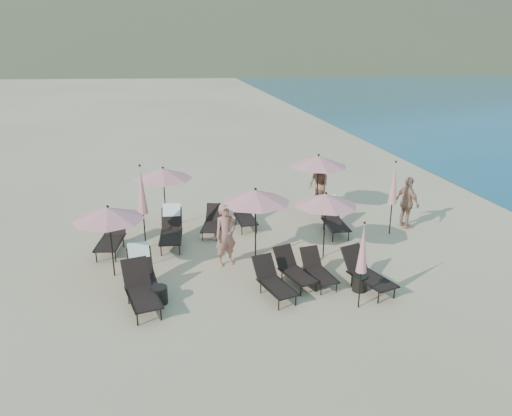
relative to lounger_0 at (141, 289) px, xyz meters
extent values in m
plane|color=#D6BA8C|center=(4.18, 0.40, -0.49)|extent=(800.00, 800.00, 0.00)
cone|color=brown|center=(194.18, 330.40, 15.51)|extent=(280.00, 280.00, 32.00)
cube|color=beige|center=(-40.82, 310.40, 18.51)|extent=(18.00, 16.00, 38.00)
cube|color=black|center=(0.07, -0.30, -0.11)|extent=(0.95, 1.43, 0.05)
cube|color=black|center=(-0.13, 0.56, 0.22)|extent=(0.77, 0.63, 0.68)
cylinder|color=black|center=(-0.09, -0.89, -0.30)|extent=(0.04, 0.04, 0.37)
cylinder|color=black|center=(-0.34, 0.21, -0.30)|extent=(0.04, 0.04, 0.37)
cylinder|color=black|center=(0.46, -0.77, -0.30)|extent=(0.04, 0.04, 0.37)
cylinder|color=black|center=(0.22, 0.33, -0.30)|extent=(0.04, 0.04, 0.37)
cube|color=black|center=(-0.27, -0.32, -0.09)|extent=(0.37, 1.45, 0.04)
cube|color=black|center=(0.37, -0.17, -0.09)|extent=(0.37, 1.45, 0.04)
cube|color=black|center=(0.07, 0.45, -0.11)|extent=(0.82, 1.36, 0.05)
cube|color=black|center=(-0.04, 1.31, 0.20)|extent=(0.72, 0.57, 0.66)
cylinder|color=black|center=(-0.13, -0.12, -0.31)|extent=(0.04, 0.04, 0.36)
cylinder|color=black|center=(-0.27, 0.98, -0.31)|extent=(0.04, 0.04, 0.36)
cylinder|color=black|center=(0.42, -0.05, -0.31)|extent=(0.04, 0.04, 0.36)
cylinder|color=black|center=(0.28, 1.05, -0.31)|extent=(0.04, 0.04, 0.36)
cube|color=black|center=(-0.25, 0.46, -0.10)|extent=(0.23, 1.44, 0.04)
cube|color=black|center=(0.39, 0.54, -0.10)|extent=(0.23, 1.44, 0.04)
cube|color=white|center=(-0.06, 1.46, 0.46)|extent=(0.61, 0.37, 0.40)
cube|color=black|center=(3.49, -0.34, -0.15)|extent=(0.88, 1.27, 0.05)
cube|color=black|center=(3.29, 0.41, 0.13)|extent=(0.69, 0.58, 0.59)
cylinder|color=black|center=(3.38, -0.87, -0.32)|extent=(0.03, 0.03, 0.33)
cylinder|color=black|center=(3.12, 0.08, -0.32)|extent=(0.03, 0.03, 0.33)
cylinder|color=black|center=(3.86, -0.74, -0.32)|extent=(0.03, 0.03, 0.33)
cylinder|color=black|center=(3.60, 0.22, -0.32)|extent=(0.03, 0.03, 0.33)
cube|color=black|center=(3.20, -0.37, -0.14)|extent=(0.38, 1.26, 0.04)
cube|color=black|center=(3.76, -0.22, -0.14)|extent=(0.38, 1.26, 0.04)
cube|color=black|center=(4.22, 0.24, -0.16)|extent=(0.89, 1.25, 0.05)
cube|color=black|center=(4.00, 0.96, 0.12)|extent=(0.68, 0.58, 0.58)
cylinder|color=black|center=(4.13, -0.28, -0.33)|extent=(0.03, 0.03, 0.32)
cylinder|color=black|center=(3.84, 0.64, -0.33)|extent=(0.03, 0.03, 0.32)
cylinder|color=black|center=(4.59, -0.14, -0.33)|extent=(0.03, 0.03, 0.32)
cylinder|color=black|center=(4.31, 0.78, -0.33)|extent=(0.03, 0.03, 0.32)
cube|color=black|center=(3.94, 0.20, -0.15)|extent=(0.41, 1.22, 0.04)
cube|color=black|center=(4.48, 0.37, -0.15)|extent=(0.41, 1.22, 0.04)
cube|color=black|center=(4.84, 0.14, -0.18)|extent=(0.70, 1.14, 0.04)
cube|color=black|center=(4.74, 0.85, 0.09)|extent=(0.60, 0.48, 0.55)
cylinder|color=black|center=(4.67, -0.33, -0.34)|extent=(0.03, 0.03, 0.30)
cylinder|color=black|center=(4.54, 0.58, -0.34)|extent=(0.03, 0.03, 0.30)
cylinder|color=black|center=(5.13, -0.26, -0.34)|extent=(0.03, 0.03, 0.30)
cylinder|color=black|center=(5.00, 0.64, -0.34)|extent=(0.03, 0.03, 0.30)
cube|color=black|center=(4.57, 0.15, -0.17)|extent=(0.21, 1.19, 0.04)
cube|color=black|center=(5.10, 0.23, -0.17)|extent=(0.21, 1.19, 0.04)
cube|color=black|center=(6.09, -0.46, -0.12)|extent=(0.99, 1.40, 0.05)
cube|color=black|center=(5.84, 0.35, 0.19)|extent=(0.76, 0.65, 0.65)
cylinder|color=black|center=(5.98, -1.05, -0.31)|extent=(0.04, 0.04, 0.36)
cylinder|color=black|center=(5.66, -0.01, -0.31)|extent=(0.04, 0.04, 0.36)
cylinder|color=black|center=(6.50, -0.88, -0.31)|extent=(0.04, 0.04, 0.36)
cylinder|color=black|center=(6.19, 0.15, -0.31)|extent=(0.04, 0.04, 0.36)
cube|color=black|center=(5.77, -0.51, -0.11)|extent=(0.46, 1.37, 0.04)
cube|color=black|center=(6.37, -0.32, -0.11)|extent=(0.46, 1.37, 0.04)
cube|color=black|center=(-1.03, 3.47, -0.10)|extent=(0.90, 1.43, 0.06)
cube|color=black|center=(-0.88, 4.36, 0.23)|extent=(0.76, 0.61, 0.69)
cylinder|color=black|center=(-1.40, 2.97, -0.30)|extent=(0.04, 0.04, 0.38)
cylinder|color=black|center=(-1.22, 4.10, -0.30)|extent=(0.04, 0.04, 0.38)
cylinder|color=black|center=(-0.83, 2.88, -0.30)|extent=(0.04, 0.04, 0.38)
cylinder|color=black|center=(-0.65, 4.01, -0.30)|extent=(0.04, 0.04, 0.38)
cube|color=black|center=(-1.35, 3.58, -0.09)|extent=(0.29, 1.49, 0.04)
cube|color=black|center=(-0.69, 3.47, -0.09)|extent=(0.29, 1.49, 0.04)
cube|color=black|center=(0.88, 3.60, -0.10)|extent=(0.80, 1.38, 0.05)
cube|color=black|center=(0.96, 4.48, 0.22)|extent=(0.72, 0.56, 0.68)
cylinder|color=black|center=(0.54, 3.08, -0.30)|extent=(0.04, 0.04, 0.37)
cylinder|color=black|center=(0.65, 4.20, -0.30)|extent=(0.04, 0.04, 0.37)
cylinder|color=black|center=(1.11, 3.02, -0.30)|extent=(0.04, 0.04, 0.37)
cylinder|color=black|center=(1.22, 4.15, -0.30)|extent=(0.04, 0.04, 0.37)
cube|color=black|center=(0.56, 3.68, -0.09)|extent=(0.18, 1.48, 0.04)
cube|color=black|center=(1.21, 3.62, -0.09)|extent=(0.18, 1.48, 0.04)
cube|color=white|center=(0.97, 4.64, 0.48)|extent=(0.62, 0.36, 0.41)
cube|color=black|center=(2.29, 4.45, -0.16)|extent=(0.85, 1.23, 0.05)
cube|color=black|center=(2.49, 5.18, 0.11)|extent=(0.67, 0.56, 0.57)
cylinder|color=black|center=(1.93, 4.07, -0.33)|extent=(0.03, 0.03, 0.32)
cylinder|color=black|center=(2.19, 4.99, -0.33)|extent=(0.03, 0.03, 0.32)
cylinder|color=black|center=(2.40, 3.94, -0.33)|extent=(0.03, 0.03, 0.32)
cylinder|color=black|center=(2.65, 4.86, -0.33)|extent=(0.03, 0.03, 0.32)
cube|color=black|center=(2.03, 4.57, -0.15)|extent=(0.37, 1.22, 0.04)
cube|color=black|center=(2.57, 4.43, -0.15)|extent=(0.37, 1.22, 0.04)
cube|color=black|center=(3.58, 4.82, -0.14)|extent=(0.67, 1.22, 0.05)
cube|color=black|center=(3.54, 5.63, 0.16)|extent=(0.64, 0.48, 0.62)
cylinder|color=black|center=(3.34, 4.31, -0.32)|extent=(0.04, 0.04, 0.34)
cylinder|color=black|center=(3.29, 5.34, -0.32)|extent=(0.04, 0.04, 0.34)
cylinder|color=black|center=(3.86, 4.33, -0.32)|extent=(0.04, 0.04, 0.34)
cylinder|color=black|center=(3.81, 5.36, -0.32)|extent=(0.04, 0.04, 0.34)
cube|color=black|center=(3.27, 4.86, -0.13)|extent=(0.10, 1.35, 0.04)
cube|color=black|center=(3.87, 4.88, -0.13)|extent=(0.10, 1.35, 0.04)
cube|color=black|center=(6.52, 3.62, -0.12)|extent=(0.71, 1.30, 0.05)
cube|color=black|center=(6.56, 4.47, 0.20)|extent=(0.68, 0.51, 0.66)
cylinder|color=black|center=(6.23, 3.10, -0.31)|extent=(0.04, 0.04, 0.36)
cylinder|color=black|center=(6.27, 4.19, -0.31)|extent=(0.04, 0.04, 0.36)
cylinder|color=black|center=(6.78, 3.07, -0.31)|extent=(0.04, 0.04, 0.36)
cylinder|color=black|center=(6.82, 4.17, -0.31)|extent=(0.04, 0.04, 0.36)
cube|color=black|center=(6.21, 3.68, -0.11)|extent=(0.10, 1.43, 0.04)
cube|color=black|center=(6.85, 3.66, -0.11)|extent=(0.10, 1.43, 0.04)
cube|color=white|center=(6.57, 4.63, 0.45)|extent=(0.59, 0.32, 0.40)
cylinder|color=black|center=(-0.81, 1.94, 0.51)|extent=(0.04, 0.04, 2.00)
cone|color=#E49281|center=(-0.81, 1.94, 1.42)|extent=(2.00, 2.00, 0.36)
sphere|color=black|center=(-0.81, 1.94, 1.63)|extent=(0.08, 0.08, 0.08)
cylinder|color=black|center=(3.42, 2.29, 0.58)|extent=(0.04, 0.04, 2.14)
cone|color=#E49281|center=(3.42, 2.29, 1.55)|extent=(2.14, 2.14, 0.39)
sphere|color=black|center=(3.42, 2.29, 1.78)|extent=(0.08, 0.08, 0.08)
cylinder|color=black|center=(5.53, 2.02, 0.50)|extent=(0.04, 0.04, 1.98)
cone|color=#E49281|center=(5.53, 2.02, 1.40)|extent=(1.98, 1.98, 0.36)
sphere|color=black|center=(5.53, 2.02, 1.60)|extent=(0.08, 0.08, 0.08)
cylinder|color=black|center=(0.78, 5.65, 0.56)|extent=(0.04, 0.04, 2.09)
cone|color=#E49281|center=(0.78, 5.65, 1.50)|extent=(2.09, 2.09, 0.38)
sphere|color=black|center=(0.78, 5.65, 1.72)|extent=(0.08, 0.08, 0.08)
cylinder|color=black|center=(6.55, 5.87, 0.62)|extent=(0.05, 0.05, 2.22)
cone|color=#E49281|center=(6.55, 5.87, 1.62)|extent=(2.22, 2.22, 0.40)
sphere|color=black|center=(6.55, 5.87, 1.86)|extent=(0.08, 0.08, 0.08)
cylinder|color=black|center=(5.41, -1.12, 0.01)|extent=(0.04, 0.04, 1.00)
cone|color=#E49281|center=(5.41, -1.12, 1.15)|extent=(0.27, 0.27, 1.27)
sphere|color=black|center=(5.41, -1.12, 1.82)|extent=(0.06, 0.06, 0.06)
cylinder|color=black|center=(8.41, 3.38, 0.08)|extent=(0.04, 0.04, 1.13)
cone|color=#E49281|center=(8.41, 3.38, 1.35)|extent=(0.31, 0.31, 1.43)
sphere|color=black|center=(8.41, 3.38, 2.10)|extent=(0.07, 0.07, 0.07)
cylinder|color=black|center=(0.06, 3.81, 0.11)|extent=(0.04, 0.04, 1.20)
cone|color=#E49281|center=(0.06, 3.81, 1.48)|extent=(0.33, 0.33, 1.53)
sphere|color=black|center=(0.06, 3.81, 2.28)|extent=(0.08, 0.08, 0.08)
cylinder|color=black|center=(0.45, 0.10, -0.26)|extent=(0.43, 0.43, 0.46)
cylinder|color=black|center=(5.77, -0.29, -0.27)|extent=(0.39, 0.39, 0.43)
imported|color=#A46859|center=(2.47, 2.06, 0.47)|extent=(0.81, 0.67, 1.91)
imported|color=#90604A|center=(6.81, 6.57, 0.47)|extent=(0.93, 1.08, 1.91)
imported|color=tan|center=(9.25, 3.87, 0.45)|extent=(0.73, 1.18, 1.88)
camera|label=1|loc=(0.64, -11.60, 6.05)|focal=35.00mm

